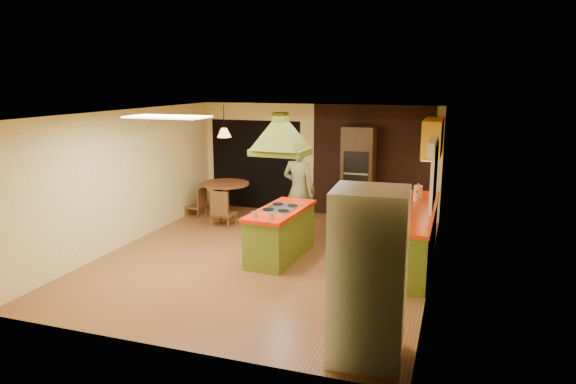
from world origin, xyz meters
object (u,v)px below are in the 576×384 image
(man, at_px, (299,190))
(wall_oven, at_px, (358,174))
(kitchen_island, at_px, (281,233))
(dining_table, at_px, (226,193))
(refrigerator, at_px, (368,276))
(canister_large, at_px, (418,192))

(man, relative_size, wall_oven, 0.92)
(kitchen_island, distance_m, wall_oven, 3.02)
(wall_oven, xyz_separation_m, dining_table, (-2.83, -0.73, -0.47))
(dining_table, bearing_deg, man, -24.68)
(kitchen_island, relative_size, wall_oven, 0.86)
(refrigerator, relative_size, dining_table, 1.81)
(refrigerator, relative_size, canister_large, 8.45)
(wall_oven, bearing_deg, kitchen_island, -104.82)
(man, relative_size, dining_table, 1.78)
(kitchen_island, height_order, man, man)
(canister_large, bearing_deg, kitchen_island, -147.52)
(refrigerator, height_order, dining_table, refrigerator)
(wall_oven, bearing_deg, man, -116.40)
(wall_oven, relative_size, canister_large, 9.06)
(refrigerator, bearing_deg, wall_oven, 99.02)
(kitchen_island, relative_size, man, 0.94)
(dining_table, bearing_deg, refrigerator, -50.82)
(dining_table, height_order, canister_large, canister_large)
(refrigerator, distance_m, wall_oven, 5.80)
(refrigerator, bearing_deg, dining_table, 126.24)
(kitchen_island, distance_m, refrigerator, 3.49)
(refrigerator, bearing_deg, man, 113.87)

